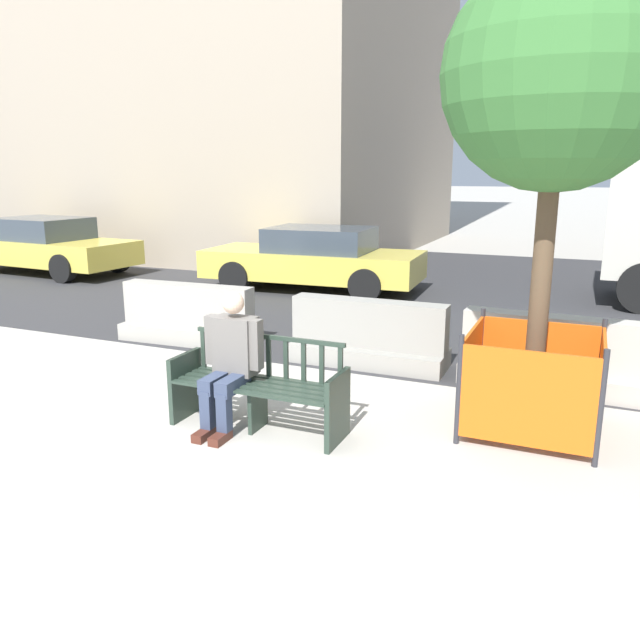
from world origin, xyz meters
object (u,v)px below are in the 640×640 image
(jersey_barrier_centre, at_px, (368,339))
(street_tree, at_px, (558,76))
(car_taxi_near, at_px, (48,246))
(car_sedan_mid, at_px, (314,259))
(seated_person, at_px, (231,358))
(street_bench, at_px, (259,389))
(jersey_barrier_left, at_px, (189,318))
(construction_fence, at_px, (533,379))
(jersey_barrier_right, at_px, (552,359))

(jersey_barrier_centre, distance_m, street_tree, 3.80)
(car_taxi_near, distance_m, car_sedan_mid, 6.82)
(seated_person, relative_size, car_sedan_mid, 0.29)
(street_bench, xyz_separation_m, seated_person, (-0.26, -0.06, 0.29))
(street_tree, bearing_deg, jersey_barrier_left, 163.93)
(car_taxi_near, bearing_deg, seated_person, -35.20)
(street_tree, bearing_deg, seated_person, -158.54)
(street_bench, height_order, street_tree, street_tree)
(jersey_barrier_left, distance_m, street_tree, 5.82)
(jersey_barrier_left, relative_size, construction_fence, 1.67)
(seated_person, relative_size, construction_fence, 1.08)
(jersey_barrier_left, relative_size, car_sedan_mid, 0.45)
(construction_fence, bearing_deg, car_taxi_near, 155.59)
(jersey_barrier_left, xyz_separation_m, car_taxi_near, (-6.75, 3.87, 0.32))
(jersey_barrier_centre, bearing_deg, jersey_barrier_left, 179.28)
(street_bench, distance_m, car_taxi_near, 11.15)
(jersey_barrier_left, distance_m, construction_fence, 5.07)
(car_taxi_near, xyz_separation_m, car_sedan_mid, (6.80, 0.53, -0.01))
(construction_fence, bearing_deg, jersey_barrier_centre, 146.98)
(jersey_barrier_left, xyz_separation_m, street_tree, (4.87, -1.40, 2.85))
(seated_person, bearing_deg, car_taxi_near, 144.80)
(jersey_barrier_right, relative_size, street_tree, 0.48)
(seated_person, relative_size, street_tree, 0.31)
(jersey_barrier_centre, height_order, car_taxi_near, car_taxi_near)
(street_bench, height_order, jersey_barrier_centre, street_bench)
(seated_person, height_order, construction_fence, seated_person)
(jersey_barrier_right, height_order, car_taxi_near, car_taxi_near)
(car_taxi_near, bearing_deg, street_bench, -34.17)
(jersey_barrier_left, relative_size, jersey_barrier_right, 1.00)
(seated_person, distance_m, jersey_barrier_centre, 2.50)
(street_tree, bearing_deg, jersey_barrier_centre, 146.98)
(seated_person, xyz_separation_m, jersey_barrier_centre, (0.56, 2.41, -0.35))
(jersey_barrier_right, bearing_deg, street_tree, -94.17)
(jersey_barrier_right, bearing_deg, street_bench, -136.71)
(seated_person, height_order, street_tree, street_tree)
(street_tree, xyz_separation_m, construction_fence, (0.00, 0.00, -2.68))
(construction_fence, bearing_deg, street_tree, 180.00)
(jersey_barrier_right, bearing_deg, jersey_barrier_centre, 179.86)
(jersey_barrier_centre, bearing_deg, car_sedan_mid, 121.47)
(jersey_barrier_left, bearing_deg, street_tree, -16.07)
(seated_person, xyz_separation_m, construction_fence, (2.66, 1.05, -0.18))
(street_bench, height_order, jersey_barrier_right, street_bench)
(street_tree, xyz_separation_m, car_sedan_mid, (-4.82, 5.80, -2.54))
(car_taxi_near, bearing_deg, jersey_barrier_right, -18.45)
(seated_person, distance_m, car_sedan_mid, 7.18)
(seated_person, distance_m, jersey_barrier_left, 3.32)
(seated_person, bearing_deg, jersey_barrier_left, 132.07)
(seated_person, xyz_separation_m, jersey_barrier_right, (2.76, 2.41, -0.35))
(street_bench, relative_size, seated_person, 1.29)
(street_bench, distance_m, seated_person, 0.40)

